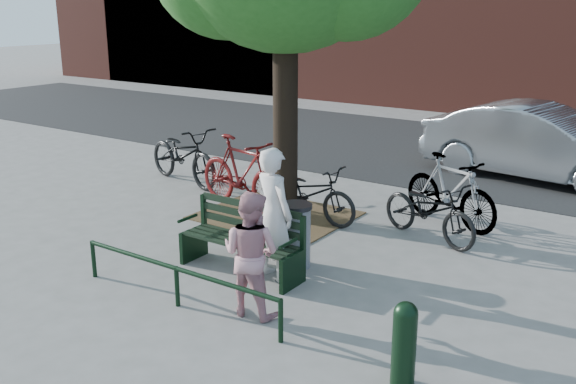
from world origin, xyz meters
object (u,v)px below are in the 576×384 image
Objects in this scene: litter_bin at (296,235)px; park_bench at (244,237)px; person_right at (251,254)px; person_left at (274,214)px; bicycle_c at (309,193)px; parked_car at (540,143)px; bollard at (404,341)px.

park_bench is at bearing -132.92° from litter_bin.
person_right is 1.51m from litter_bin.
person_left reaches higher than park_bench.
litter_bin is at bearing -81.97° from person_right.
person_left is at bearing -155.68° from bicycle_c.
parked_car is (2.02, 7.04, 0.28)m from park_bench.
person_left reaches higher than parked_car.
bollard is at bearing -36.63° from litter_bin.
person_right is 0.32× the size of parked_car.
person_left is at bearing 151.35° from bollard.
park_bench is at bearing 156.27° from bollard.
person_right is 1.65× the size of litter_bin.
person_left is 1.95× the size of litter_bin.
bollard is 4.83m from bicycle_c.
bollard is at bearing -166.66° from parked_car.
person_left is 0.62m from litter_bin.
bicycle_c is (-3.31, 3.52, 0.02)m from bollard.
person_left is 1.18× the size of person_right.
parked_car reaches higher than litter_bin.
litter_bin is (-2.42, 1.80, -0.01)m from bollard.
park_bench is 1.26m from person_right.
person_right is at bearing 178.80° from parked_car.
bicycle_c is (-1.24, 3.16, -0.26)m from person_right.
bicycle_c is 0.39× the size of parked_car.
bicycle_c is at bearing -53.52° from person_left.
litter_bin is 0.19× the size of parked_car.
parked_car is at bearing -23.86° from bicycle_c.
person_right is 8.05m from parked_car.
park_bench is at bearing -166.63° from bicycle_c.
bicycle_c reaches higher than litter_bin.
bicycle_c is at bearing 117.44° from litter_bin.
bollard is at bearing 164.65° from person_right.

